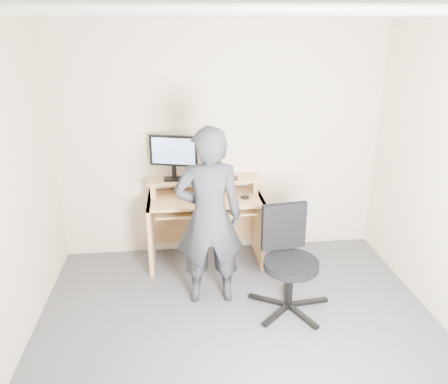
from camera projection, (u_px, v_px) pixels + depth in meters
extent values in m
plane|color=#4C4C50|center=(244.00, 348.00, 3.51)|extent=(3.50, 3.50, 0.00)
cube|color=beige|center=(221.00, 143.00, 4.69)|extent=(3.50, 0.02, 2.50)
cube|color=white|center=(251.00, 12.00, 2.62)|extent=(3.50, 3.50, 0.02)
cube|color=tan|center=(151.00, 232.00, 4.64)|extent=(0.04, 0.60, 0.75)
cube|color=tan|center=(259.00, 227.00, 4.76)|extent=(0.04, 0.60, 0.75)
cube|color=tan|center=(205.00, 198.00, 4.57)|extent=(1.20, 0.60, 0.03)
cube|color=tan|center=(206.00, 210.00, 4.53)|extent=(1.02, 0.38, 0.02)
cube|color=tan|center=(153.00, 187.00, 4.63)|extent=(0.05, 0.28, 0.15)
cube|color=tan|center=(254.00, 184.00, 4.74)|extent=(0.05, 0.28, 0.15)
cube|color=tan|center=(204.00, 179.00, 4.66)|extent=(1.20, 0.30, 0.02)
cube|color=tan|center=(204.00, 214.00, 4.95)|extent=(1.20, 0.03, 0.65)
cube|color=black|center=(174.00, 179.00, 4.60)|extent=(0.22, 0.14, 0.02)
cube|color=black|center=(174.00, 171.00, 4.59)|extent=(0.05, 0.04, 0.14)
cube|color=black|center=(173.00, 151.00, 4.48)|extent=(0.49, 0.17, 0.32)
cube|color=#93B8FF|center=(173.00, 151.00, 4.47)|extent=(0.44, 0.13, 0.27)
cube|color=black|center=(209.00, 168.00, 4.66)|extent=(0.10, 0.14, 0.20)
cylinder|color=silver|center=(219.00, 171.00, 4.62)|extent=(0.08, 0.08, 0.16)
cube|color=black|center=(234.00, 178.00, 4.63)|extent=(0.08, 0.14, 0.01)
cube|color=black|center=(179.00, 180.00, 4.53)|extent=(0.05, 0.05, 0.03)
torus|color=silver|center=(191.00, 177.00, 4.67)|extent=(0.19, 0.19, 0.06)
cube|color=black|center=(213.00, 207.00, 4.52)|extent=(0.47, 0.20, 0.03)
ellipsoid|color=black|center=(245.00, 197.00, 4.51)|extent=(0.11, 0.08, 0.04)
cube|color=black|center=(308.00, 302.00, 4.03)|extent=(0.38, 0.10, 0.03)
cube|color=black|center=(287.00, 293.00, 4.17)|extent=(0.12, 0.37, 0.03)
cube|color=black|center=(268.00, 300.00, 4.06)|extent=(0.35, 0.22, 0.03)
cube|color=black|center=(276.00, 315.00, 3.85)|extent=(0.30, 0.29, 0.03)
cube|color=black|center=(303.00, 316.00, 3.83)|extent=(0.20, 0.36, 0.03)
cylinder|color=black|center=(290.00, 286.00, 3.91)|extent=(0.06, 0.06, 0.39)
cylinder|color=black|center=(291.00, 265.00, 3.84)|extent=(0.49, 0.49, 0.07)
cube|color=black|center=(284.00, 226.00, 3.94)|extent=(0.42, 0.11, 0.44)
imported|color=black|center=(209.00, 218.00, 3.87)|extent=(0.61, 0.40, 1.67)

